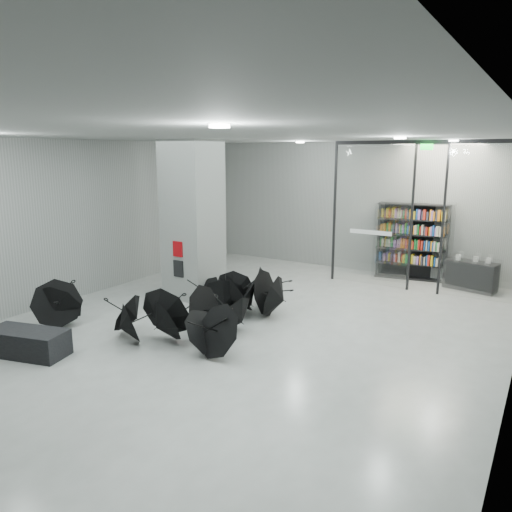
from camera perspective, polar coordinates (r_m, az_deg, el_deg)
The scene contains 10 objects.
room at distance 9.27m, azimuth -3.32°, elevation 6.89°, with size 14.00×14.02×4.01m.
column at distance 12.45m, azimuth -7.44°, elevation 4.22°, with size 1.20×1.20×4.00m, color slate.
fire_cabinet at distance 12.09m, azimuth -9.20°, elevation 0.81°, with size 0.28×0.04×0.38m, color #A50A07.
info_panel at distance 12.20m, azimuth -9.13°, elevation -1.49°, with size 0.30×0.03×0.42m, color black.
exit_sign at distance 13.19m, azimuth 19.45°, elevation 12.02°, with size 0.30×0.06×0.15m, color #0CE533.
glass_partition at distance 13.46m, azimuth 19.12°, elevation 5.02°, with size 5.06×0.08×4.00m.
bench at distance 10.03m, azimuth -25.35°, elevation -9.19°, with size 1.50×0.64×0.48m, color black.
bookshelf at distance 14.94m, azimuth 17.89°, elevation 1.61°, with size 2.03×0.41×2.24m, color black, non-canonical shape.
shop_counter at distance 14.43m, azimuth 23.95°, elevation -2.13°, with size 1.32×0.53×0.79m, color black.
umbrella_cluster at distance 10.56m, azimuth -7.05°, elevation -6.59°, with size 5.27×4.84×1.33m.
Camera 1 is at (5.30, -7.56, 3.67)m, focal length 33.97 mm.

